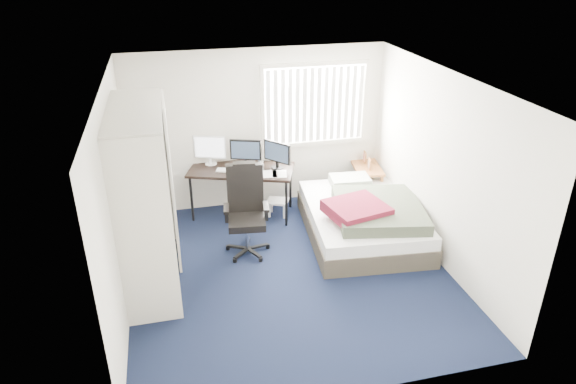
{
  "coord_description": "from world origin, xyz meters",
  "views": [
    {
      "loc": [
        -1.33,
        -5.41,
        3.84
      ],
      "look_at": [
        0.07,
        0.4,
        0.95
      ],
      "focal_mm": 32.0,
      "sensor_mm": 36.0,
      "label": 1
    }
  ],
  "objects_px": {
    "nightstand": "(366,169)",
    "bed": "(364,218)",
    "office_chair": "(247,219)",
    "desk": "(242,166)"
  },
  "relations": [
    {
      "from": "nightstand",
      "to": "bed",
      "type": "relative_size",
      "value": 0.4
    },
    {
      "from": "office_chair",
      "to": "nightstand",
      "type": "distance_m",
      "value": 2.49
    },
    {
      "from": "office_chair",
      "to": "nightstand",
      "type": "xyz_separation_m",
      "value": [
        2.19,
        1.18,
        0.03
      ]
    },
    {
      "from": "office_chair",
      "to": "bed",
      "type": "xyz_separation_m",
      "value": [
        1.7,
        -0.02,
        -0.19
      ]
    },
    {
      "from": "nightstand",
      "to": "bed",
      "type": "bearing_deg",
      "value": -112.15
    },
    {
      "from": "office_chair",
      "to": "bed",
      "type": "height_order",
      "value": "office_chair"
    },
    {
      "from": "nightstand",
      "to": "bed",
      "type": "height_order",
      "value": "nightstand"
    },
    {
      "from": "desk",
      "to": "bed",
      "type": "relative_size",
      "value": 0.78
    },
    {
      "from": "desk",
      "to": "nightstand",
      "type": "distance_m",
      "value": 2.1
    },
    {
      "from": "desk",
      "to": "nightstand",
      "type": "xyz_separation_m",
      "value": [
        2.08,
        0.1,
        -0.29
      ]
    }
  ]
}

